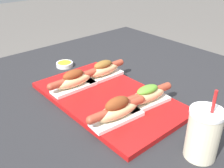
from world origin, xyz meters
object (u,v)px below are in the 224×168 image
hot_dog_3 (147,96)px  sauce_bowl (65,64)px  drink_cup (203,134)px  hot_dog_0 (74,81)px  serving_tray (108,98)px  hot_dog_2 (103,70)px  hot_dog_1 (117,111)px

hot_dog_3 → sauce_bowl: (-0.49, -0.02, -0.04)m
sauce_bowl → drink_cup: size_ratio=0.37×
hot_dog_0 → hot_dog_3: hot_dog_0 is taller
serving_tray → sauce_bowl: (-0.36, 0.04, 0.00)m
hot_dog_0 → hot_dog_2: bearing=90.6°
serving_tray → drink_cup: 0.38m
hot_dog_1 → hot_dog_3: hot_dog_1 is taller
serving_tray → hot_dog_0: (-0.12, -0.06, 0.04)m
hot_dog_1 → hot_dog_3: size_ratio=1.00×
hot_dog_3 → drink_cup: bearing=-14.0°
hot_dog_0 → hot_dog_3: 0.28m
serving_tray → hot_dog_1: hot_dog_1 is taller
hot_dog_1 → sauce_bowl: hot_dog_1 is taller
serving_tray → hot_dog_3: 0.15m
drink_cup → hot_dog_1: bearing=-162.3°
hot_dog_2 → hot_dog_0: bearing=-89.4°
serving_tray → drink_cup: bearing=0.2°
hot_dog_1 → hot_dog_2: 0.30m
serving_tray → hot_dog_2: bearing=146.9°
hot_dog_0 → hot_dog_2: hot_dog_0 is taller
hot_dog_1 → hot_dog_2: size_ratio=1.00×
serving_tray → hot_dog_0: bearing=-152.9°
hot_dog_0 → hot_dog_3: size_ratio=1.00×
serving_tray → sauce_bowl: size_ratio=7.15×
hot_dog_1 → hot_dog_3: bearing=91.3°
hot_dog_1 → sauce_bowl: bearing=166.5°
hot_dog_1 → hot_dog_0: bearing=176.9°
hot_dog_0 → hot_dog_2: (-0.00, 0.14, -0.00)m
sauce_bowl → drink_cup: drink_cup is taller
hot_dog_0 → sauce_bowl: size_ratio=2.85×
hot_dog_1 → drink_cup: 0.25m
hot_dog_0 → hot_dog_1: (0.25, -0.01, 0.00)m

